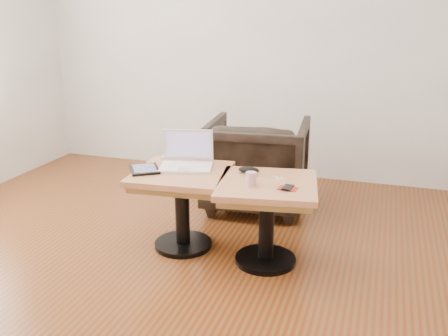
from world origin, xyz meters
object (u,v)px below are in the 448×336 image
(side_table_left, at_px, (182,190))
(laptop, at_px, (187,160))
(side_table_right, at_px, (267,203))
(striped_cup, at_px, (251,179))
(armchair, at_px, (257,164))

(side_table_left, bearing_deg, laptop, 85.08)
(side_table_left, bearing_deg, side_table_right, -8.83)
(side_table_left, bearing_deg, striped_cup, -19.72)
(laptop, distance_m, striped_cup, 0.58)
(laptop, xyz_separation_m, armchair, (0.29, 0.81, -0.23))
(laptop, bearing_deg, armchair, 55.46)
(side_table_right, bearing_deg, armchair, 98.80)
(side_table_right, relative_size, striped_cup, 8.17)
(side_table_left, height_order, side_table_right, same)
(striped_cup, height_order, armchair, armchair)
(striped_cup, relative_size, armchair, 0.10)
(side_table_left, distance_m, side_table_right, 0.61)
(striped_cup, bearing_deg, laptop, 155.34)
(side_table_left, height_order, laptop, laptop)
(armchair, bearing_deg, side_table_right, 102.88)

